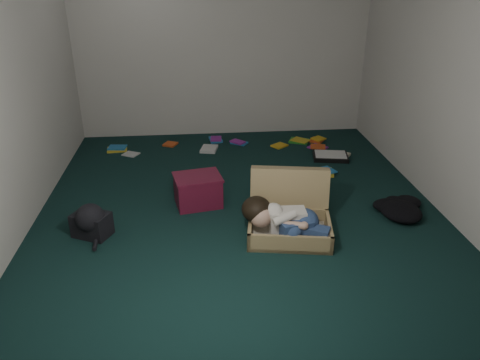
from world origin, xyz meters
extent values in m
plane|color=black|center=(0.00, 0.00, 0.00)|extent=(4.50, 4.50, 0.00)
plane|color=silver|center=(0.00, 2.25, 1.30)|extent=(4.50, 0.00, 4.50)
plane|color=silver|center=(0.00, -2.25, 1.30)|extent=(4.50, 0.00, 4.50)
plane|color=silver|center=(-2.00, 0.00, 1.30)|extent=(0.00, 4.50, 4.50)
plane|color=silver|center=(2.00, 0.00, 1.30)|extent=(0.00, 4.50, 4.50)
cube|color=tan|center=(0.40, -0.68, 0.08)|extent=(0.82, 0.64, 0.17)
cube|color=beige|center=(0.40, -0.68, 0.04)|extent=(0.74, 0.57, 0.02)
cube|color=tan|center=(0.45, -0.34, 0.26)|extent=(0.77, 0.35, 0.54)
cube|color=silver|center=(0.37, -0.70, 0.18)|extent=(0.32, 0.19, 0.23)
sphere|color=tan|center=(0.13, -0.69, 0.24)|extent=(0.20, 0.20, 0.20)
ellipsoid|color=black|center=(0.10, -0.62, 0.28)|extent=(0.27, 0.28, 0.23)
ellipsoid|color=navy|center=(0.53, -0.71, 0.18)|extent=(0.24, 0.28, 0.23)
cube|color=navy|center=(0.43, -0.81, 0.17)|extent=(0.30, 0.19, 0.15)
cube|color=navy|center=(0.58, -0.85, 0.14)|extent=(0.28, 0.23, 0.12)
sphere|color=white|center=(0.68, -0.84, 0.12)|extent=(0.12, 0.12, 0.12)
sphere|color=white|center=(0.67, -0.91, 0.11)|extent=(0.11, 0.11, 0.11)
cylinder|color=tan|center=(0.40, -0.84, 0.23)|extent=(0.20, 0.09, 0.07)
cube|color=maroon|center=(-0.41, 0.05, 0.15)|extent=(0.50, 0.42, 0.30)
cube|color=maroon|center=(-0.41, 0.05, 0.31)|extent=(0.53, 0.45, 0.02)
cube|color=black|center=(1.29, 1.14, 0.03)|extent=(0.48, 0.40, 0.05)
cube|color=white|center=(1.29, 1.14, 0.06)|extent=(0.43, 0.35, 0.01)
cube|color=gold|center=(-1.47, 1.69, 0.01)|extent=(0.21, 0.15, 0.02)
cube|color=#D04D1B|center=(-0.77, 1.82, 0.01)|extent=(0.26, 0.25, 0.02)
cube|color=silver|center=(-0.24, 1.58, 0.01)|extent=(0.21, 0.24, 0.02)
cube|color=#2070B2|center=(0.18, 1.78, 0.01)|extent=(0.22, 0.25, 0.02)
cube|color=gold|center=(0.71, 1.62, 0.01)|extent=(0.26, 0.24, 0.02)
cube|color=#238123|center=(1.02, 1.77, 0.01)|extent=(0.22, 0.17, 0.02)
cube|color=#902594|center=(1.22, 1.51, 0.01)|extent=(0.26, 0.25, 0.02)
cube|color=beige|center=(1.48, 1.18, 0.01)|extent=(0.19, 0.23, 0.02)
cube|color=gold|center=(1.12, 0.68, 0.01)|extent=(0.23, 0.25, 0.02)
cube|color=#D04D1B|center=(1.27, 1.77, 0.01)|extent=(0.25, 0.23, 0.02)
cube|color=silver|center=(-1.27, 1.51, 0.01)|extent=(0.23, 0.19, 0.02)
cube|color=#2070B2|center=(-0.14, 1.93, 0.01)|extent=(0.25, 0.26, 0.02)
camera|label=1|loc=(-0.40, -4.25, 2.27)|focal=35.00mm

